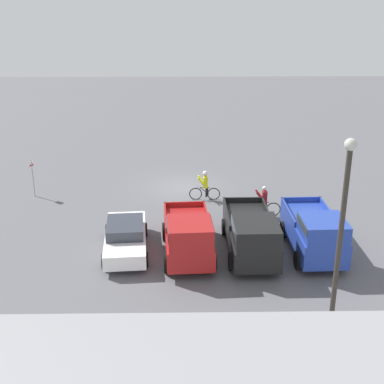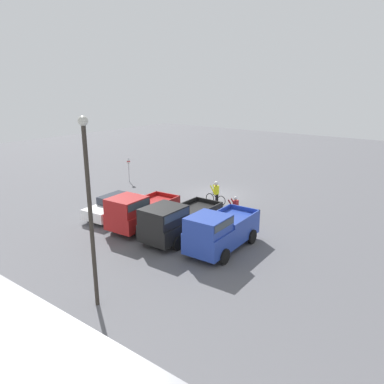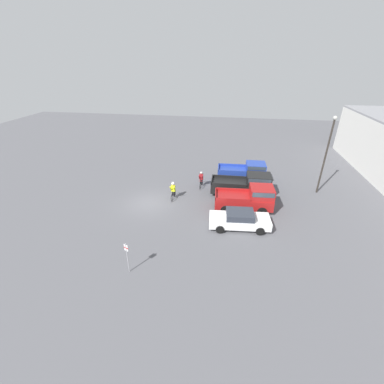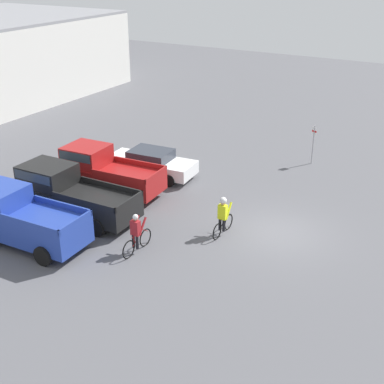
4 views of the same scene
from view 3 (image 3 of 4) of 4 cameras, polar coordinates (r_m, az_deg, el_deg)
ground_plane at (r=23.94m, az=-9.38°, el=-2.42°), size 80.00×80.00×0.00m
pickup_truck_0 at (r=27.62m, az=11.60°, el=4.27°), size 2.28×4.91×2.24m
pickup_truck_1 at (r=25.08m, az=11.88°, el=1.70°), size 2.25×5.57×2.18m
pickup_truck_2 at (r=22.61m, az=12.56°, el=-1.31°), size 2.42×5.00×2.22m
sedan_0 at (r=20.34m, az=10.49°, el=-6.02°), size 2.25×4.80×1.41m
cyclist_0 at (r=24.07m, az=-4.20°, el=0.50°), size 1.73×0.46×1.72m
cyclist_1 at (r=26.36m, az=2.06°, el=2.86°), size 1.86×0.46×1.67m
fire_lane_sign at (r=16.33m, az=-14.23°, el=-13.40°), size 0.13×0.29×2.19m
lamppost at (r=26.84m, az=27.78°, el=8.16°), size 0.36×0.36×7.43m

